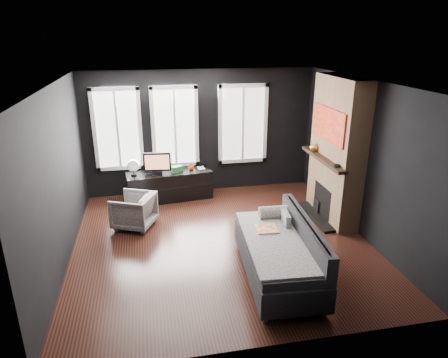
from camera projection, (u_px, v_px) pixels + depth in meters
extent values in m
plane|color=black|center=(222.00, 242.00, 6.92)|extent=(5.00, 5.00, 0.00)
plane|color=white|center=(221.00, 83.00, 5.98)|extent=(5.00, 5.00, 0.00)
cube|color=black|center=(200.00, 132.00, 8.75)|extent=(5.00, 0.02, 2.70)
cube|color=black|center=(58.00, 179.00, 6.00)|extent=(0.02, 5.00, 2.70)
cube|color=black|center=(363.00, 159.00, 6.90)|extent=(0.02, 5.00, 2.70)
cube|color=gray|center=(286.00, 223.00, 6.18)|extent=(0.11, 0.34, 0.33)
imported|color=silver|center=(134.00, 209.00, 7.36)|extent=(0.86, 0.88, 0.70)
imported|color=red|center=(191.00, 168.00, 8.60)|extent=(0.14, 0.12, 0.11)
imported|color=#9E947C|center=(198.00, 164.00, 8.67)|extent=(0.15, 0.03, 0.20)
cube|color=#286D35|center=(177.00, 169.00, 8.51)|extent=(0.27, 0.23, 0.13)
imported|color=yellow|center=(314.00, 146.00, 7.80)|extent=(0.23, 0.23, 0.18)
cylinder|color=black|center=(337.00, 166.00, 6.90)|extent=(0.12, 0.12, 0.04)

